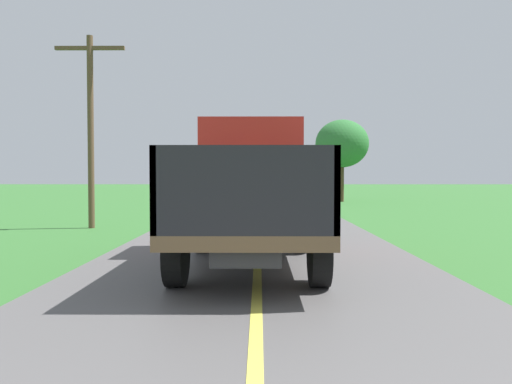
# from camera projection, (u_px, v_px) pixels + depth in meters

# --- Properties ---
(banana_truck_near) EXTENTS (2.38, 5.82, 2.80)m
(banana_truck_near) POSITION_uv_depth(u_px,v_px,m) (251.00, 189.00, 9.68)
(banana_truck_near) COLOR #2D2D30
(banana_truck_near) RESTS_ON road_surface
(utility_pole_roadside) EXTENTS (2.25, 0.20, 6.24)m
(utility_pole_roadside) POSITION_uv_depth(u_px,v_px,m) (91.00, 123.00, 16.26)
(utility_pole_roadside) COLOR brown
(utility_pole_roadside) RESTS_ON ground
(roadside_tree_near_left) EXTENTS (3.47, 3.47, 5.37)m
(roadside_tree_near_left) POSITION_uv_depth(u_px,v_px,m) (342.00, 144.00, 32.74)
(roadside_tree_near_left) COLOR #4C3823
(roadside_tree_near_left) RESTS_ON ground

